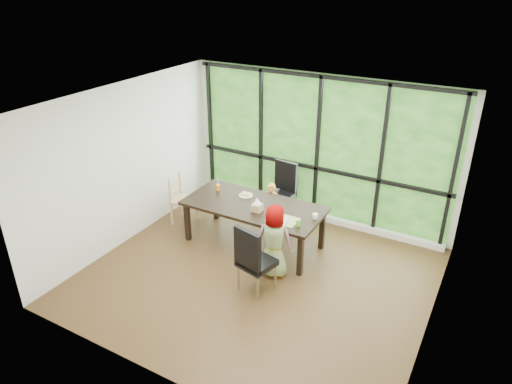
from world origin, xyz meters
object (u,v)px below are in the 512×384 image
chair_end_beech (184,200)px  child_older (274,241)px  plate_far (246,195)px  white_mug (315,216)px  chair_interior_leather (257,258)px  child_toddler (271,206)px  orange_cup (218,187)px  tissue_box (257,208)px  green_cup (298,223)px  plate_near (280,219)px  chair_window_leather (280,192)px  dining_table (254,224)px

chair_end_beech → child_older: size_ratio=0.77×
plate_far → child_older: bearing=-40.6°
chair_end_beech → plate_far: bearing=-88.1°
plate_far → white_mug: bearing=-6.8°
chair_interior_leather → child_toddler: chair_interior_leather is taller
orange_cup → tissue_box: tissue_box is taller
tissue_box → child_toddler: bearing=101.0°
tissue_box → chair_end_beech: bearing=173.0°
green_cup → child_toddler: bearing=135.1°
chair_end_beech → tissue_box: bearing=-104.2°
chair_end_beech → white_mug: bearing=-96.5°
child_toddler → green_cup: 1.37m
chair_end_beech → child_toddler: size_ratio=1.04×
plate_near → white_mug: size_ratio=2.84×
chair_window_leather → chair_interior_leather: same height
child_older → green_cup: child_older is taller
child_toddler → plate_far: size_ratio=3.62×
orange_cup → green_cup: size_ratio=1.05×
orange_cup → white_mug: (1.89, -0.11, -0.01)m
chair_window_leather → child_toddler: chair_window_leather is taller
dining_table → plate_far: size_ratio=9.75×
chair_window_leather → orange_cup: chair_window_leather is taller
child_toddler → plate_far: child_toddler is taller
chair_end_beech → white_mug: 2.57m
chair_window_leather → chair_end_beech: (-1.45, -1.01, -0.09)m
chair_end_beech → plate_far: 1.25m
plate_far → tissue_box: tissue_box is taller
orange_cup → child_older: bearing=-27.3°
plate_far → orange_cup: bearing=-174.3°
chair_interior_leather → child_toddler: (-0.66, 1.72, -0.11)m
dining_table → plate_far: bearing=141.4°
chair_end_beech → child_older: 2.27m
orange_cup → green_cup: 1.81m
chair_interior_leather → plate_near: 0.86m
child_toddler → plate_near: (0.60, -0.89, 0.33)m
child_older → white_mug: size_ratio=14.48×
white_mug → tissue_box: tissue_box is taller
white_mug → green_cup: bearing=-111.3°
chair_end_beech → plate_near: (2.09, -0.28, 0.31)m
chair_interior_leather → chair_window_leather: bearing=-58.3°
child_toddler → child_older: 1.44m
child_older → plate_far: size_ratio=4.93×
chair_window_leather → chair_interior_leather: 2.23m
plate_far → plate_near: size_ratio=1.04×
plate_far → tissue_box: 0.60m
chair_interior_leather → green_cup: (0.27, 0.79, 0.26)m
green_cup → white_mug: bearing=68.7°
dining_table → chair_window_leather: size_ratio=2.15×
chair_end_beech → green_cup: chair_end_beech is taller
green_cup → chair_window_leather: bearing=126.0°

